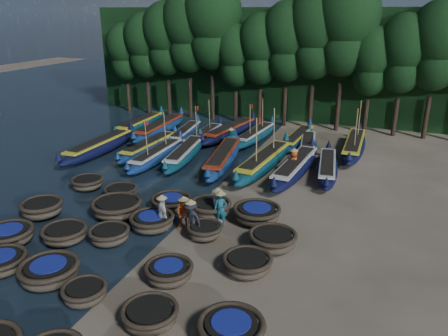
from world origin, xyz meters
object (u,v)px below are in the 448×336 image
(coracle_18, at_px, (204,231))
(long_boat_15, at_px, (298,139))
(coracle_21, at_px, (121,192))
(coracle_17, at_px, (152,221))
(coracle_19, at_px, (273,240))
(fisherman_3, at_px, (191,218))
(coracle_23, at_px, (210,208))
(coracle_11, at_px, (65,234))
(long_boat_14, at_px, (256,135))
(long_boat_17, at_px, (354,146))
(fisherman_0, at_px, (217,204))
(long_boat_10, at_px, (160,128))
(coracle_9, at_px, (231,330))
(long_boat_6, at_px, (264,162))
(fisherman_2, at_px, (184,212))
(fisherman_6, at_px, (294,162))
(long_boat_5, at_px, (223,158))
(coracle_15, at_px, (42,208))
(long_boat_4, at_px, (185,153))
(coracle_13, at_px, (169,272))
(fisherman_5, at_px, (231,139))
(coracle_22, at_px, (171,202))
(long_boat_2, at_px, (149,147))
(coracle_8, at_px, (150,315))
(coracle_10, at_px, (8,235))
(coracle_14, at_px, (247,263))
(long_boat_11, at_px, (185,133))
(coracle_16, at_px, (117,207))
(coracle_20, at_px, (87,183))
(coracle_24, at_px, (257,213))
(fisherman_4, at_px, (163,213))
(coracle_7, at_px, (85,293))
(long_boat_9, at_px, (141,124))
(long_boat_3, at_px, (157,155))
(coracle_5, at_px, (1,262))
(coracle_12, at_px, (109,235))
(long_boat_8, at_px, (327,168))
(fisherman_1, at_px, (220,207))

(coracle_18, height_order, long_boat_15, long_boat_15)
(coracle_21, bearing_deg, coracle_17, -36.93)
(coracle_19, xyz_separation_m, fisherman_3, (-3.78, -0.20, 0.44))
(coracle_23, bearing_deg, coracle_11, -137.56)
(long_boat_14, height_order, long_boat_17, long_boat_17)
(fisherman_0, bearing_deg, long_boat_17, -70.29)
(long_boat_10, bearing_deg, coracle_9, -57.66)
(long_boat_6, distance_m, fisherman_2, 9.09)
(fisherman_0, relative_size, fisherman_2, 1.06)
(coracle_18, height_order, fisherman_6, fisherman_6)
(long_boat_5, bearing_deg, coracle_15, -128.04)
(long_boat_4, bearing_deg, long_boat_5, -9.87)
(coracle_13, bearing_deg, fisherman_5, 102.12)
(coracle_22, xyz_separation_m, long_boat_5, (0.09, 7.19, 0.17))
(coracle_11, height_order, coracle_19, coracle_19)
(long_boat_2, height_order, fisherman_6, fisherman_6)
(coracle_8, distance_m, coracle_10, 8.83)
(coracle_17, height_order, fisherman_3, fisherman_3)
(fisherman_5, bearing_deg, coracle_14, 78.87)
(coracle_19, height_order, long_boat_11, long_boat_11)
(coracle_21, distance_m, long_boat_6, 9.33)
(long_boat_4, bearing_deg, long_boat_17, 20.40)
(coracle_21, bearing_deg, coracle_16, -60.60)
(coracle_16, relative_size, coracle_20, 1.65)
(coracle_24, bearing_deg, long_boat_17, 75.43)
(coracle_11, relative_size, long_boat_4, 0.31)
(fisherman_4, distance_m, fisherman_6, 10.19)
(coracle_8, distance_m, fisherman_4, 6.59)
(coracle_7, relative_size, long_boat_4, 0.21)
(coracle_18, xyz_separation_m, fisherman_4, (-2.11, -0.02, 0.54))
(coracle_9, height_order, long_boat_14, long_boat_14)
(coracle_11, distance_m, long_boat_9, 19.22)
(long_boat_17, bearing_deg, coracle_7, -109.56)
(coracle_15, distance_m, coracle_24, 10.71)
(coracle_17, distance_m, long_boat_2, 11.70)
(long_boat_3, bearing_deg, coracle_18, -50.35)
(coracle_5, xyz_separation_m, fisherman_4, (4.34, 5.34, 0.51))
(coracle_12, xyz_separation_m, coracle_20, (-4.86, 4.77, -0.01))
(coracle_8, height_order, coracle_19, coracle_19)
(coracle_17, bearing_deg, coracle_14, -18.75)
(coracle_13, xyz_separation_m, coracle_18, (-0.06, 3.54, -0.03))
(coracle_15, xyz_separation_m, coracle_22, (5.63, 3.08, -0.07))
(coracle_8, relative_size, long_boat_15, 0.27)
(long_boat_8, height_order, long_boat_9, long_boat_9)
(coracle_13, bearing_deg, fisherman_3, 101.48)
(coracle_24, relative_size, long_boat_4, 0.31)
(coracle_24, distance_m, long_boat_4, 10.15)
(coracle_22, xyz_separation_m, long_boat_14, (0.37, 13.52, 0.10))
(fisherman_5, bearing_deg, coracle_18, 71.33)
(fisherman_1, bearing_deg, coracle_21, 158.60)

